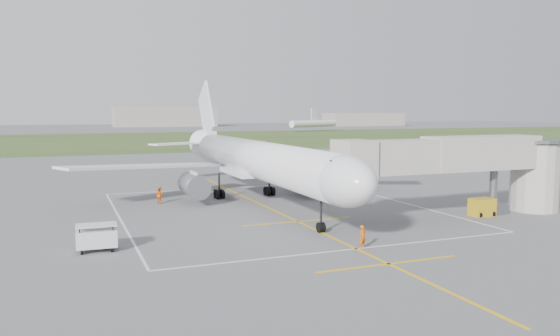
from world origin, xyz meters
name	(u,v)px	position (x,y,z in m)	size (l,w,h in m)	color
ground	(258,203)	(0.00, 0.00, 0.00)	(700.00, 700.00, 0.00)	#59595C
grass_strip	(123,140)	(0.00, 130.00, 0.01)	(700.00, 120.00, 0.02)	#344F22
apron_markings	(280,213)	(0.00, -5.82, 0.01)	(28.20, 60.00, 0.01)	#E2A90D
airliner	(256,160)	(0.00, 0.75, 4.39)	(38.93, 46.75, 13.52)	silver
jet_bridge	(474,164)	(15.72, -13.50, 4.74)	(23.40, 5.00, 7.20)	gray
gpu_unit	(482,207)	(16.50, -13.82, 0.79)	(2.13, 1.52, 1.60)	#BD9617
baggage_cart	(97,238)	(-16.57, -14.00, 0.94)	(2.69, 1.68, 1.84)	silver
ramp_worker_nose	(363,237)	(0.46, -20.08, 0.82)	(0.60, 0.39, 1.63)	#DE5807
ramp_worker_wing	(160,195)	(-9.41, 3.75, 0.86)	(0.84, 0.65, 1.72)	#F66407
distant_hangars	(65,119)	(-16.15, 265.19, 5.17)	(345.00, 49.00, 12.00)	gray
distant_aircraft	(116,125)	(2.09, 175.26, 3.59)	(203.19, 31.05, 8.85)	silver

